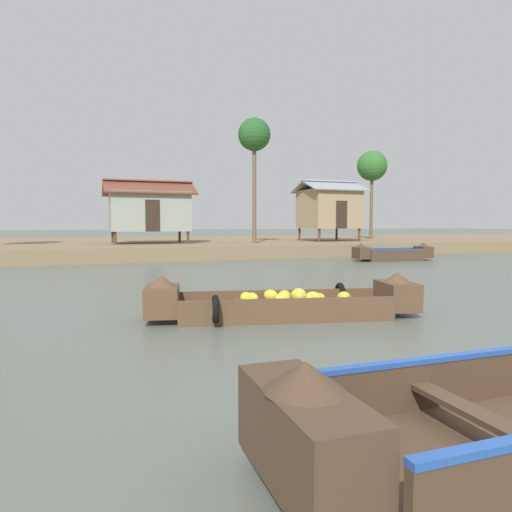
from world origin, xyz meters
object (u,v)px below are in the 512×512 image
object	(u,v)px
stilt_house_right	(329,208)
palm_tree_far	(372,167)
banana_boat	(285,302)
fishing_skiff_distant	(393,254)
palm_tree_mid	(254,137)
stilt_house_mid_right	(149,211)

from	to	relation	value
stilt_house_right	palm_tree_far	bearing A→B (deg)	23.20
stilt_house_right	palm_tree_far	xyz separation A→B (m)	(4.86, 2.08, 3.26)
palm_tree_far	banana_boat	bearing A→B (deg)	-128.02
fishing_skiff_distant	palm_tree_far	xyz separation A→B (m)	(5.72, 10.25, 5.86)
banana_boat	fishing_skiff_distant	size ratio (longest dim) A/B	1.31
fishing_skiff_distant	stilt_house_right	bearing A→B (deg)	83.94
palm_tree_mid	stilt_house_mid_right	bearing A→B (deg)	164.38
stilt_house_mid_right	stilt_house_right	world-z (taller)	stilt_house_right
fishing_skiff_distant	stilt_house_mid_right	xyz separation A→B (m)	(-11.16, 8.36, 2.32)
stilt_house_mid_right	stilt_house_right	size ratio (longest dim) A/B	1.26
stilt_house_mid_right	palm_tree_mid	world-z (taller)	palm_tree_mid
fishing_skiff_distant	palm_tree_far	distance (m)	13.12
palm_tree_mid	palm_tree_far	bearing A→B (deg)	18.29
palm_tree_far	fishing_skiff_distant	bearing A→B (deg)	-119.19
stilt_house_right	palm_tree_far	world-z (taller)	palm_tree_far
stilt_house_mid_right	fishing_skiff_distant	bearing A→B (deg)	-36.85
palm_tree_mid	palm_tree_far	distance (m)	11.43
palm_tree_far	stilt_house_mid_right	bearing A→B (deg)	-173.63
banana_boat	palm_tree_mid	bearing A→B (deg)	71.82
fishing_skiff_distant	palm_tree_mid	xyz separation A→B (m)	(-5.10, 6.67, 6.74)
palm_tree_mid	palm_tree_far	xyz separation A→B (m)	(10.82, 3.58, -0.87)
banana_boat	stilt_house_mid_right	xyz separation A→B (m)	(-0.24, 19.39, 2.36)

